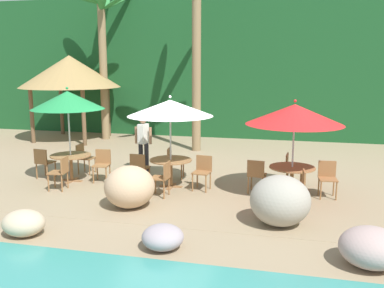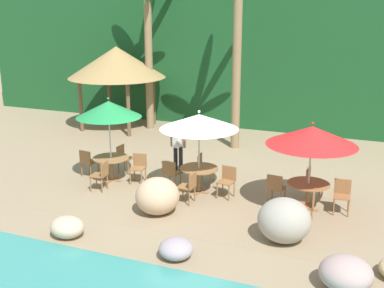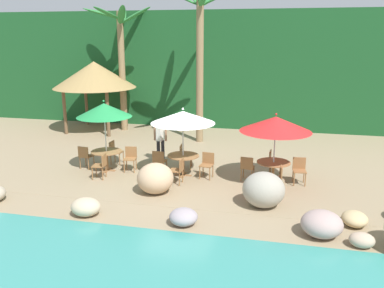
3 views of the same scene
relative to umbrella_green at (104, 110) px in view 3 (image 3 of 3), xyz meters
name	(u,v)px [view 3 (image 3 of 3)]	position (x,y,z in m)	size (l,w,h in m)	color
ground_plane	(178,176)	(2.66, -0.03, -2.23)	(120.00, 120.00, 0.00)	#937F60
terrace_deck	(178,176)	(2.66, -0.03, -2.23)	(18.00, 5.20, 0.01)	#937F60
foliage_backdrop	(220,69)	(2.66, 8.97, 0.77)	(28.00, 2.40, 6.00)	#194C23
rock_seawall	(308,204)	(6.90, -2.57, -1.79)	(13.68, 3.36, 1.03)	#B6B792
umbrella_green	(104,110)	(0.00, 0.00, 0.00)	(1.94, 1.94, 2.58)	silver
dining_table_green	(107,154)	(0.00, 0.00, -1.61)	(1.10, 1.10, 0.74)	olive
chair_green_seaward	(131,157)	(0.83, 0.21, -1.72)	(0.48, 0.48, 0.87)	olive
chair_green_inland	(115,151)	(-0.06, 0.85, -1.72)	(0.44, 0.43, 0.87)	olive
chair_green_left	(85,155)	(-0.85, 0.01, -1.72)	(0.47, 0.48, 0.87)	olive
chair_green_right	(101,164)	(0.18, -0.84, -1.72)	(0.47, 0.46, 0.87)	olive
umbrella_white	(183,117)	(2.82, 0.10, -0.15)	(2.20, 2.20, 2.40)	silver
dining_table_white	(183,159)	(2.82, 0.10, -1.61)	(1.10, 1.10, 0.74)	olive
chair_white_seaward	(207,163)	(3.67, 0.08, -1.72)	(0.47, 0.48, 0.87)	olive
chair_white_inland	(184,154)	(2.64, 0.93, -1.72)	(0.47, 0.46, 0.87)	olive
chair_white_left	(159,160)	(1.97, 0.04, -1.72)	(0.44, 0.44, 0.87)	olive
chair_white_right	(178,169)	(2.87, -0.75, -1.72)	(0.45, 0.44, 0.87)	olive
umbrella_red	(276,124)	(5.90, 0.01, -0.21)	(2.32, 2.32, 2.37)	silver
dining_table_red	(273,166)	(5.90, 0.01, -1.61)	(1.10, 1.10, 0.74)	olive
chair_red_seaward	(299,169)	(6.74, 0.18, -1.72)	(0.46, 0.47, 0.87)	olive
chair_red_inland	(273,161)	(5.87, 0.86, -1.72)	(0.46, 0.45, 0.87)	olive
chair_red_left	(247,167)	(5.05, 0.02, -1.72)	(0.47, 0.47, 0.87)	olive
chair_red_right	(277,177)	(6.06, -0.83, -1.72)	(0.46, 0.45, 0.87)	olive
palm_tree_nearest	(120,46)	(-1.93, 6.35, 2.01)	(3.43, 3.35, 6.14)	olive
palm_tree_second	(200,42)	(2.40, 4.88, 2.26)	(3.24, 3.15, 6.78)	olive
palapa_hut	(94,75)	(-3.23, 5.97, 0.61)	(4.15, 4.15, 3.50)	brown
waiter_in_white	(160,137)	(1.58, 1.46, -1.24)	(0.52, 0.37, 1.70)	#232328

